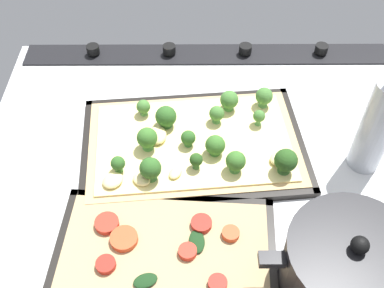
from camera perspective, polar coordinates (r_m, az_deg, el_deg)
name	(u,v)px	position (r cm, az deg, el deg)	size (l,w,h in cm)	color
ground_plane	(212,173)	(82.73, 2.44, -3.54)	(83.65, 70.58, 3.00)	silver
stove_control_panel	(207,53)	(103.98, 1.89, 11.14)	(80.30, 7.00, 2.60)	black
baking_tray_front	(193,146)	(84.15, 0.17, -0.28)	(42.17, 29.39, 1.30)	black
broccoli_pizza	(196,141)	(82.61, 0.54, 0.31)	(39.57, 26.79, 6.18)	tan
baking_tray_back	(164,267)	(70.90, -3.53, -14.98)	(35.04, 27.40, 1.30)	black
veggie_pizza_back	(164,264)	(70.35, -3.48, -14.58)	(32.48, 24.84, 1.90)	tan
cooking_pot	(347,268)	(68.63, 18.64, -14.33)	(24.90, 18.06, 12.83)	black
oil_bottle	(378,124)	(80.74, 22.05, 2.29)	(5.54, 5.54, 23.36)	#B7BCC6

